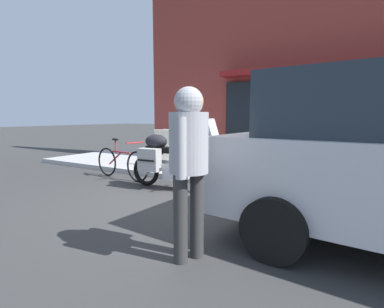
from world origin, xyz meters
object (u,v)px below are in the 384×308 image
at_px(parked_bicycle, 121,163).
at_px(pedestrian_walking, 189,153).
at_px(sandwich_board_sign, 167,147).
at_px(touring_motorcycle, 171,159).

height_order(parked_bicycle, pedestrian_walking, pedestrian_walking).
height_order(pedestrian_walking, sandwich_board_sign, pedestrian_walking).
bearing_deg(parked_bicycle, touring_motorcycle, -7.73).
height_order(touring_motorcycle, parked_bicycle, touring_motorcycle).
distance_m(touring_motorcycle, pedestrian_walking, 2.90).
xyz_separation_m(pedestrian_walking, sandwich_board_sign, (-3.13, 3.92, -0.47)).
distance_m(touring_motorcycle, sandwich_board_sign, 2.15).
relative_size(touring_motorcycle, parked_bicycle, 1.22).
xyz_separation_m(touring_motorcycle, sandwich_board_sign, (-1.33, 1.69, 0.01)).
relative_size(parked_bicycle, pedestrian_walking, 1.04).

